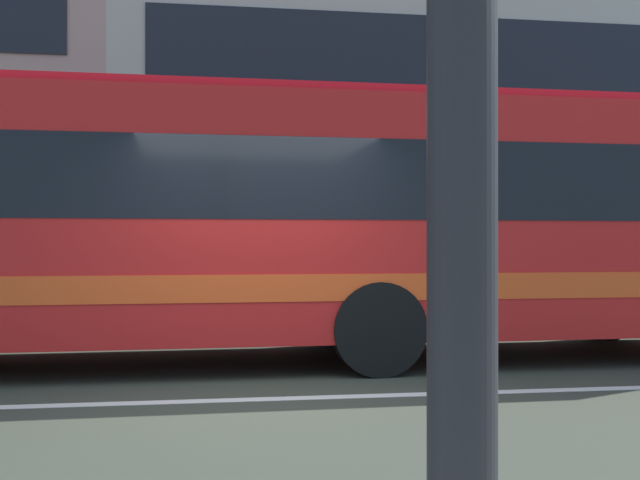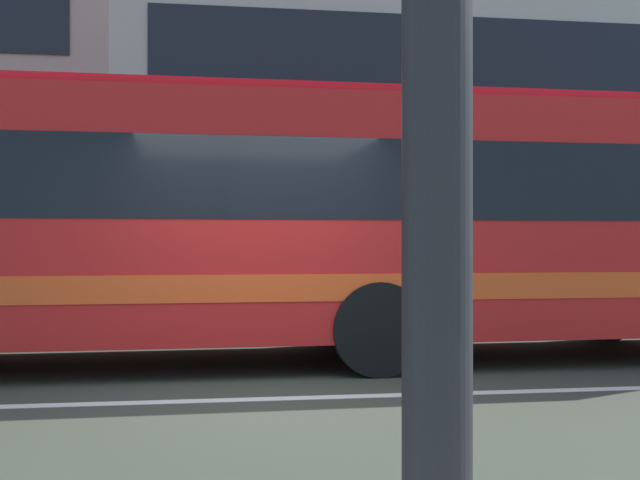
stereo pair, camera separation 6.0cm
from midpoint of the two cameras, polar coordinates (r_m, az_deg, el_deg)
ground_plane at (r=7.02m, az=-4.26°, el=-11.81°), size 160.00×160.00×0.00m
lane_centre_line at (r=7.02m, az=-4.26°, el=-11.77°), size 60.00×0.16×0.01m
apartment_block_right at (r=23.63m, az=11.23°, el=7.95°), size 20.02×11.32×9.50m
transit_bus at (r=9.10m, az=-1.91°, el=1.78°), size 11.44×2.84×3.12m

